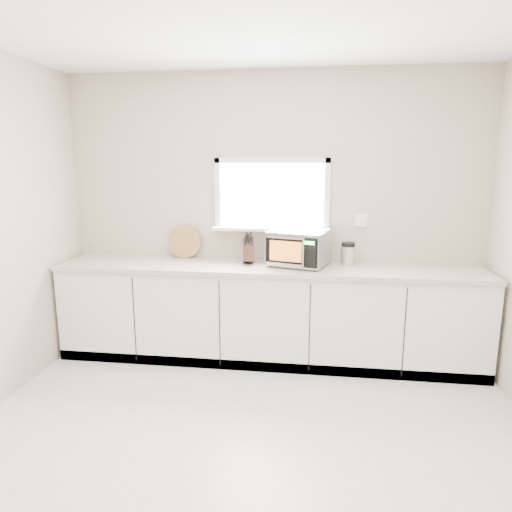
# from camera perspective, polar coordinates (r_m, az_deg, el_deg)

# --- Properties ---
(ground) EXTENTS (4.00, 4.00, 0.00)m
(ground) POSITION_cam_1_polar(r_m,az_deg,el_deg) (3.06, -2.47, -25.73)
(ground) COLOR beige
(ground) RESTS_ON ground
(back_wall) EXTENTS (4.00, 0.17, 2.70)m
(back_wall) POSITION_cam_1_polar(r_m,az_deg,el_deg) (4.44, 1.98, 5.24)
(back_wall) COLOR #B7A791
(back_wall) RESTS_ON ground
(cabinets) EXTENTS (3.92, 0.60, 0.88)m
(cabinets) POSITION_cam_1_polar(r_m,az_deg,el_deg) (4.35, 1.48, -7.37)
(cabinets) COLOR silver
(cabinets) RESTS_ON ground
(countertop) EXTENTS (3.92, 0.64, 0.04)m
(countertop) POSITION_cam_1_polar(r_m,az_deg,el_deg) (4.22, 1.50, -1.49)
(countertop) COLOR beige
(countertop) RESTS_ON cabinets
(microwave) EXTENTS (0.59, 0.52, 0.32)m
(microwave) POSITION_cam_1_polar(r_m,az_deg,el_deg) (4.20, 5.28, 1.06)
(microwave) COLOR black
(microwave) RESTS_ON countertop
(knife_block) EXTENTS (0.14, 0.23, 0.31)m
(knife_block) POSITION_cam_1_polar(r_m,az_deg,el_deg) (4.29, -0.96, 0.80)
(knife_block) COLOR #412117
(knife_block) RESTS_ON countertop
(cutting_board) EXTENTS (0.33, 0.08, 0.33)m
(cutting_board) POSITION_cam_1_polar(r_m,az_deg,el_deg) (4.59, -8.88, 1.80)
(cutting_board) COLOR #A37F3F
(cutting_board) RESTS_ON countertop
(coffee_grinder) EXTENTS (0.15, 0.15, 0.22)m
(coffee_grinder) POSITION_cam_1_polar(r_m,az_deg,el_deg) (4.29, 11.42, 0.28)
(coffee_grinder) COLOR #BABDC2
(coffee_grinder) RESTS_ON countertop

